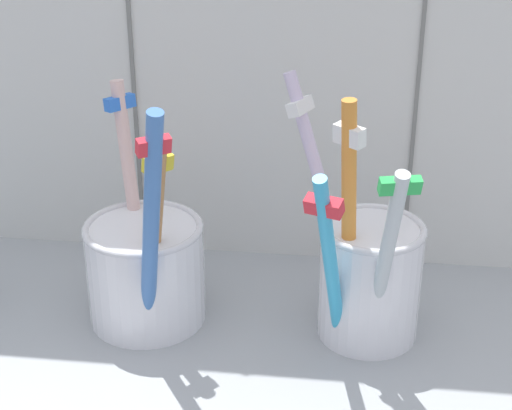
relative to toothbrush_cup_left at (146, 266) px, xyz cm
name	(u,v)px	position (x,y,z in cm)	size (l,w,h in cm)	color
counter_slab	(255,341)	(7.77, -0.58, -5.33)	(64.00, 22.00, 2.00)	#9EA3A8
tile_wall_back	(275,1)	(7.77, 11.42, 16.17)	(64.00, 2.20, 45.00)	silver
toothbrush_cup_left	(146,266)	(0.00, 0.00, 0.00)	(8.35, 11.95, 18.28)	white
toothbrush_cup_right	(367,273)	(15.37, -0.10, 0.61)	(10.10, 10.66, 17.93)	white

